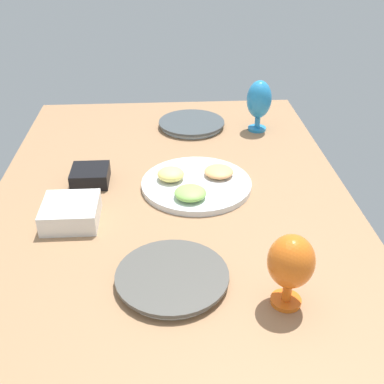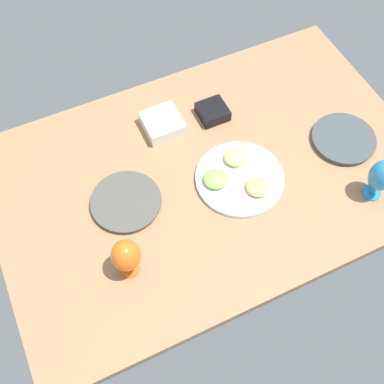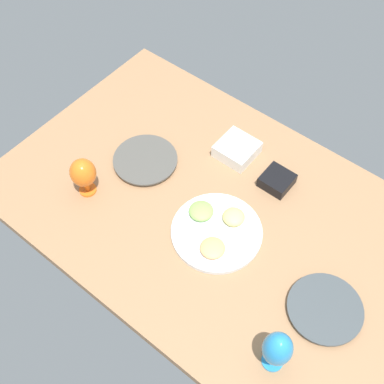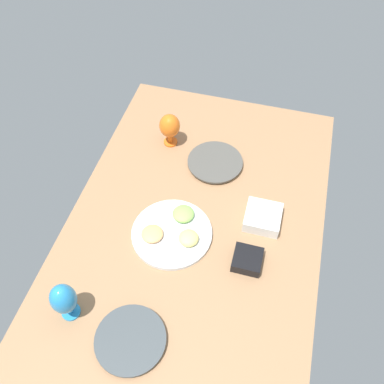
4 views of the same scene
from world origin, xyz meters
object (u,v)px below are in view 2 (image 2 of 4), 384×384
at_px(dinner_plate_left, 344,139).
at_px(dinner_plate_right, 126,202).
at_px(square_bowl_white, 162,123).
at_px(square_bowl_black, 213,111).
at_px(hurricane_glass_orange, 126,256).
at_px(hurricane_glass_blue, 382,176).
at_px(fruit_platter, 238,177).

height_order(dinner_plate_left, dinner_plate_right, same).
distance_m(square_bowl_white, square_bowl_black, 0.21).
bearing_deg(dinner_plate_right, hurricane_glass_orange, 71.49).
relative_size(dinner_plate_left, hurricane_glass_blue, 1.31).
bearing_deg(hurricane_glass_blue, square_bowl_black, -57.79).
relative_size(dinner_plate_right, fruit_platter, 0.78).
xyz_separation_m(dinner_plate_right, hurricane_glass_blue, (-0.82, 0.34, 0.10)).
height_order(fruit_platter, square_bowl_white, square_bowl_white).
bearing_deg(fruit_platter, dinner_plate_left, 177.89).
distance_m(hurricane_glass_orange, square_bowl_white, 0.61).
xyz_separation_m(dinner_plate_left, fruit_platter, (0.45, -0.02, 0.00)).
bearing_deg(hurricane_glass_blue, hurricane_glass_orange, -6.32).
bearing_deg(hurricane_glass_orange, fruit_platter, -162.04).
height_order(dinner_plate_left, hurricane_glass_blue, hurricane_glass_blue).
bearing_deg(square_bowl_white, fruit_platter, 114.69).
height_order(hurricane_glass_blue, square_bowl_black, hurricane_glass_blue).
bearing_deg(hurricane_glass_orange, dinner_plate_left, -171.42).
distance_m(dinner_plate_right, fruit_platter, 0.42).
relative_size(dinner_plate_right, square_bowl_black, 2.29).
bearing_deg(dinner_plate_left, hurricane_glass_orange, 8.58).
relative_size(dinner_plate_left, square_bowl_black, 2.23).
relative_size(dinner_plate_left, dinner_plate_right, 0.97).
height_order(dinner_plate_right, square_bowl_black, square_bowl_black).
xyz_separation_m(hurricane_glass_blue, square_bowl_black, (0.36, -0.57, -0.09)).
relative_size(fruit_platter, square_bowl_black, 2.95).
bearing_deg(square_bowl_black, hurricane_glass_blue, 122.21).
height_order(dinner_plate_right, square_bowl_white, square_bowl_white).
height_order(hurricane_glass_orange, square_bowl_black, hurricane_glass_orange).
height_order(fruit_platter, hurricane_glass_blue, hurricane_glass_blue).
relative_size(fruit_platter, hurricane_glass_blue, 1.73).
distance_m(dinner_plate_right, square_bowl_white, 0.37).
bearing_deg(dinner_plate_right, hurricane_glass_blue, 157.63).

